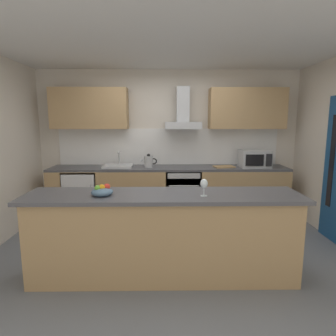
% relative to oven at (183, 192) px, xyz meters
% --- Properties ---
extents(ground, '(5.70, 4.53, 0.02)m').
position_rel_oven_xyz_m(ground, '(-0.25, -1.42, -0.47)').
color(ground, slate).
extents(ceiling, '(5.70, 4.53, 0.02)m').
position_rel_oven_xyz_m(ceiling, '(-0.25, -1.42, 2.15)').
color(ceiling, white).
extents(wall_back, '(5.70, 0.12, 2.60)m').
position_rel_oven_xyz_m(wall_back, '(-0.25, 0.41, 0.84)').
color(wall_back, silver).
rests_on(wall_back, ground).
extents(backsplash_tile, '(3.99, 0.02, 0.66)m').
position_rel_oven_xyz_m(backsplash_tile, '(-0.25, 0.33, 0.77)').
color(backsplash_tile, white).
extents(counter_back, '(4.13, 0.60, 0.90)m').
position_rel_oven_xyz_m(counter_back, '(-0.25, 0.03, -0.01)').
color(counter_back, tan).
rests_on(counter_back, ground).
extents(counter_island, '(2.90, 0.64, 0.94)m').
position_rel_oven_xyz_m(counter_island, '(-0.34, -2.00, 0.02)').
color(counter_island, tan).
rests_on(counter_island, ground).
extents(upper_cabinets, '(4.08, 0.32, 0.70)m').
position_rel_oven_xyz_m(upper_cabinets, '(-0.25, 0.18, 1.45)').
color(upper_cabinets, tan).
extents(oven, '(0.60, 0.62, 0.80)m').
position_rel_oven_xyz_m(oven, '(0.00, 0.00, 0.00)').
color(oven, slate).
rests_on(oven, ground).
extents(refrigerator, '(0.58, 0.60, 0.85)m').
position_rel_oven_xyz_m(refrigerator, '(-1.76, -0.00, -0.03)').
color(refrigerator, white).
rests_on(refrigerator, ground).
extents(microwave, '(0.50, 0.38, 0.30)m').
position_rel_oven_xyz_m(microwave, '(1.25, -0.03, 0.59)').
color(microwave, '#B7BABC').
rests_on(microwave, counter_back).
extents(sink, '(0.50, 0.40, 0.26)m').
position_rel_oven_xyz_m(sink, '(-1.13, 0.01, 0.47)').
color(sink, silver).
rests_on(sink, counter_back).
extents(kettle, '(0.29, 0.15, 0.24)m').
position_rel_oven_xyz_m(kettle, '(-0.59, -0.03, 0.55)').
color(kettle, '#B7BABC').
rests_on(kettle, counter_back).
extents(range_hood, '(0.62, 0.45, 0.72)m').
position_rel_oven_xyz_m(range_hood, '(0.00, 0.13, 1.33)').
color(range_hood, '#B7BABC').
extents(wine_glass, '(0.08, 0.08, 0.18)m').
position_rel_oven_xyz_m(wine_glass, '(0.07, -2.10, 0.61)').
color(wine_glass, silver).
rests_on(wine_glass, counter_island).
extents(fruit_bowl, '(0.22, 0.22, 0.13)m').
position_rel_oven_xyz_m(fruit_bowl, '(-0.96, -2.05, 0.53)').
color(fruit_bowl, slate).
rests_on(fruit_bowl, counter_island).
extents(chopping_board, '(0.38, 0.28, 0.02)m').
position_rel_oven_xyz_m(chopping_board, '(0.72, -0.02, 0.45)').
color(chopping_board, tan).
rests_on(chopping_board, counter_back).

